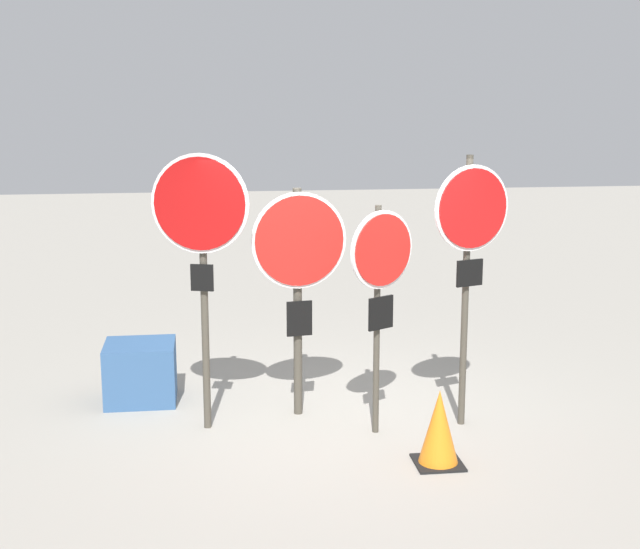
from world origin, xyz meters
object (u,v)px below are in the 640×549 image
(stop_sign_0, at_px, (201,228))
(stop_sign_2, at_px, (381,270))
(stop_sign_1, at_px, (299,262))
(traffic_cone_0, at_px, (439,428))
(storage_crate, at_px, (141,372))
(stop_sign_3, at_px, (470,234))

(stop_sign_0, xyz_separation_m, stop_sign_2, (1.57, -0.31, -0.36))
(stop_sign_2, bearing_deg, stop_sign_1, 109.96)
(traffic_cone_0, distance_m, storage_crate, 3.22)
(stop_sign_1, xyz_separation_m, stop_sign_2, (0.67, -0.56, 0.01))
(stop_sign_3, distance_m, traffic_cone_0, 1.79)
(stop_sign_3, relative_size, storage_crate, 3.61)
(stop_sign_2, relative_size, stop_sign_3, 0.83)
(stop_sign_2, height_order, traffic_cone_0, stop_sign_2)
(storage_crate, bearing_deg, stop_sign_0, -53.25)
(stop_sign_0, relative_size, stop_sign_1, 1.16)
(stop_sign_2, bearing_deg, stop_sign_3, -23.64)
(stop_sign_1, bearing_deg, stop_sign_2, -48.26)
(stop_sign_1, xyz_separation_m, stop_sign_3, (1.51, -0.46, 0.31))
(stop_sign_2, distance_m, stop_sign_3, 0.89)
(stop_sign_3, xyz_separation_m, storage_crate, (-3.06, 1.08, -1.52))
(storage_crate, bearing_deg, stop_sign_3, -19.44)
(stop_sign_1, xyz_separation_m, traffic_cone_0, (1.04, -1.30, -1.20))
(stop_sign_1, distance_m, stop_sign_3, 1.61)
(stop_sign_1, height_order, stop_sign_2, stop_sign_1)
(stop_sign_0, height_order, stop_sign_3, stop_sign_0)
(stop_sign_3, bearing_deg, storage_crate, 142.16)
(stop_sign_2, relative_size, traffic_cone_0, 3.23)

